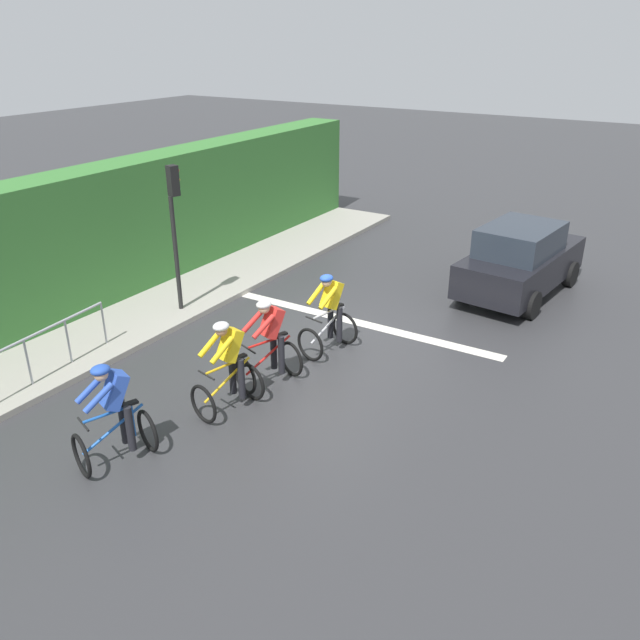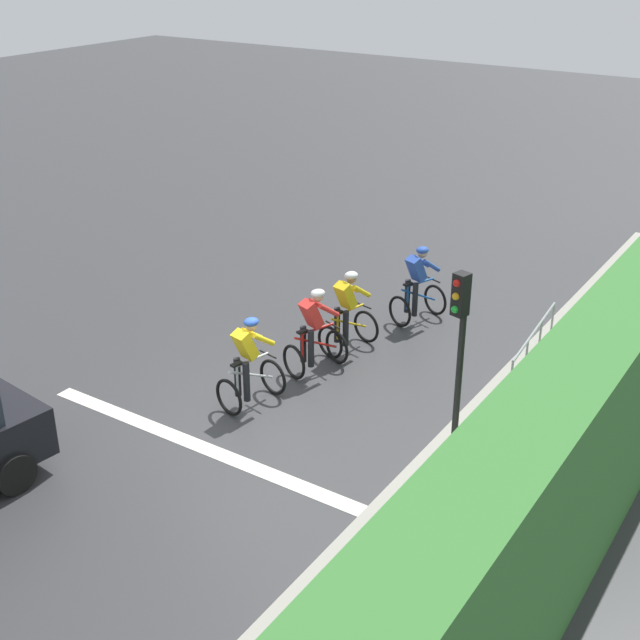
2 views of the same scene
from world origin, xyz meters
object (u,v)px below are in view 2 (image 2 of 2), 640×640
object	(u,v)px
cyclist_mid	(314,333)
cyclist_fourth	(249,365)
pedestrian_railing_kerbside	(534,342)
cyclist_lead	(417,286)
cyclist_second	(347,314)
traffic_light_near_crossing	(459,344)

from	to	relation	value
cyclist_mid	cyclist_fourth	bearing A→B (deg)	-98.54
pedestrian_railing_kerbside	cyclist_lead	bearing A→B (deg)	159.54
cyclist_second	cyclist_fourth	world-z (taller)	same
cyclist_mid	cyclist_fourth	xyz separation A→B (m)	(-0.25, -1.67, 0.00)
cyclist_second	traffic_light_near_crossing	bearing A→B (deg)	-37.13
pedestrian_railing_kerbside	cyclist_mid	bearing A→B (deg)	-150.84
cyclist_mid	traffic_light_near_crossing	size ratio (longest dim) A/B	0.50
cyclist_lead	cyclist_fourth	distance (m)	4.83
cyclist_mid	pedestrian_railing_kerbside	xyz separation A→B (m)	(3.55, 1.98, -0.04)
cyclist_mid	pedestrian_railing_kerbside	distance (m)	4.06
cyclist_mid	cyclist_fourth	size ratio (longest dim) A/B	1.00
cyclist_fourth	cyclist_lead	bearing A→B (deg)	80.29
traffic_light_near_crossing	pedestrian_railing_kerbside	size ratio (longest dim) A/B	1.19
cyclist_lead	traffic_light_near_crossing	bearing A→B (deg)	-57.12
cyclist_lead	traffic_light_near_crossing	size ratio (longest dim) A/B	0.50
cyclist_second	cyclist_mid	world-z (taller)	same
cyclist_second	traffic_light_near_crossing	xyz separation A→B (m)	(3.52, -2.67, 1.43)
cyclist_fourth	pedestrian_railing_kerbside	bearing A→B (deg)	43.85
pedestrian_railing_kerbside	traffic_light_near_crossing	bearing A→B (deg)	-89.37
cyclist_lead	cyclist_second	size ratio (longest dim) A/B	1.00
cyclist_fourth	pedestrian_railing_kerbside	world-z (taller)	cyclist_fourth
cyclist_second	pedestrian_railing_kerbside	distance (m)	3.60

